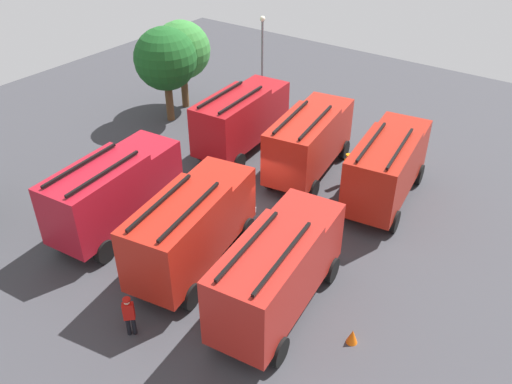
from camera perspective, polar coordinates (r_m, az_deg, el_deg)
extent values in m
plane|color=#38383D|center=(26.57, 0.00, -2.52)|extent=(52.07, 52.07, 0.00)
cube|color=#A52019|center=(21.97, 5.32, -4.64)|extent=(2.49, 2.75, 2.60)
cube|color=#8C9EAD|center=(22.57, 6.47, -2.57)|extent=(0.34, 2.12, 1.46)
cube|color=#A52019|center=(19.46, 1.00, -9.87)|extent=(5.07, 3.06, 2.90)
cube|color=black|center=(18.67, -0.82, -5.66)|extent=(4.30, 0.64, 0.12)
cube|color=black|center=(18.18, 2.98, -6.97)|extent=(4.30, 0.64, 0.12)
cube|color=silver|center=(23.56, 6.39, -5.26)|extent=(0.49, 2.38, 0.28)
cylinder|color=black|center=(23.47, 2.65, -6.50)|extent=(1.13, 0.48, 1.10)
cylinder|color=black|center=(22.78, 8.10, -8.32)|extent=(1.13, 0.48, 1.10)
cylinder|color=black|center=(20.38, -3.76, -14.24)|extent=(1.13, 0.48, 1.10)
cylinder|color=black|center=(19.59, 2.46, -16.77)|extent=(1.13, 0.48, 1.10)
cube|color=maroon|center=(29.43, 15.30, 4.85)|extent=(2.52, 2.78, 2.60)
cube|color=#8C9EAD|center=(30.21, 15.91, 6.19)|extent=(0.37, 2.12, 1.46)
cube|color=maroon|center=(26.35, 13.38, 1.99)|extent=(5.10, 3.14, 2.90)
cube|color=black|center=(25.73, 12.36, 5.36)|extent=(4.30, 0.71, 0.12)
cube|color=black|center=(25.47, 15.30, 4.61)|extent=(4.30, 0.71, 0.12)
cube|color=silver|center=(31.00, 15.57, 3.90)|extent=(0.52, 2.38, 0.28)
cylinder|color=black|center=(30.55, 12.82, 3.00)|extent=(1.14, 0.50, 1.10)
cylinder|color=black|center=(30.17, 17.15, 1.86)|extent=(1.14, 0.50, 1.10)
cylinder|color=black|center=(26.53, 9.70, -1.68)|extent=(1.14, 0.50, 1.10)
cylinder|color=black|center=(26.08, 14.65, -3.08)|extent=(1.14, 0.50, 1.10)
cube|color=#AB1E13|center=(24.19, -3.86, -0.57)|extent=(2.60, 2.84, 2.60)
cube|color=#8C9EAD|center=(24.79, -2.70, 1.25)|extent=(0.45, 2.11, 1.46)
cube|color=#AB1E13|center=(21.74, -8.39, -4.87)|extent=(5.16, 3.29, 2.90)
cube|color=black|center=(21.16, -10.29, -1.00)|extent=(4.28, 0.87, 0.12)
cube|color=black|center=(20.48, -7.13, -1.96)|extent=(4.28, 0.87, 0.12)
cube|color=silver|center=(25.70, -2.46, -1.35)|extent=(0.61, 2.37, 0.28)
cylinder|color=black|center=(25.74, -5.85, -2.56)|extent=(1.14, 0.54, 1.10)
cylinder|color=black|center=(24.77, -1.07, -3.99)|extent=(1.14, 0.54, 1.10)
cylinder|color=black|center=(22.70, -12.27, -9.05)|extent=(1.14, 0.54, 1.10)
cylinder|color=black|center=(21.59, -7.07, -11.08)|extent=(1.14, 0.54, 1.10)
cube|color=#A82115|center=(31.12, 7.51, 7.40)|extent=(2.55, 2.81, 2.60)
cube|color=#8C9EAD|center=(31.89, 8.23, 8.63)|extent=(0.40, 2.11, 1.46)
cube|color=#A82115|center=(28.12, 4.98, 4.94)|extent=(5.12, 3.20, 2.90)
cube|color=black|center=(27.65, 3.81, 8.12)|extent=(4.29, 0.77, 0.12)
cube|color=black|center=(27.19, 6.48, 7.52)|extent=(4.29, 0.77, 0.12)
cube|color=silver|center=(32.64, 8.12, 6.39)|extent=(0.56, 2.38, 0.28)
cylinder|color=black|center=(32.35, 5.45, 5.52)|extent=(1.14, 0.51, 1.10)
cylinder|color=black|center=(31.66, 9.47, 4.55)|extent=(1.14, 0.51, 1.10)
cylinder|color=black|center=(28.43, 1.65, 1.44)|extent=(1.14, 0.51, 1.10)
cylinder|color=black|center=(27.65, 6.12, 0.23)|extent=(1.14, 0.51, 1.10)
cube|color=maroon|center=(26.96, -11.50, 2.65)|extent=(2.44, 2.71, 2.60)
cube|color=#8C9EAD|center=(27.49, -10.18, 4.18)|extent=(0.29, 2.12, 1.46)
cube|color=maroon|center=(24.83, -16.69, -0.68)|extent=(5.03, 2.97, 2.90)
cube|color=black|center=(24.49, -18.41, 2.82)|extent=(4.31, 0.55, 0.12)
cube|color=black|center=(23.57, -16.11, 2.01)|extent=(4.31, 0.55, 0.12)
cube|color=silver|center=(28.31, -9.70, 1.73)|extent=(0.44, 2.38, 0.28)
cylinder|color=black|center=(28.60, -12.74, 0.75)|extent=(1.13, 0.46, 1.10)
cylinder|color=black|center=(27.22, -8.95, -0.60)|extent=(1.13, 0.46, 1.10)
cylinder|color=black|center=(25.96, -19.80, -4.31)|extent=(1.13, 0.46, 1.10)
cylinder|color=black|center=(24.43, -16.00, -6.15)|extent=(1.13, 0.46, 1.10)
cube|color=maroon|center=(33.34, 0.76, 9.52)|extent=(2.38, 2.66, 2.60)
cube|color=#8C9EAD|center=(34.05, 1.69, 10.61)|extent=(0.24, 2.13, 1.46)
cube|color=maroon|center=(30.61, -2.65, 7.52)|extent=(4.97, 2.85, 2.90)
cube|color=black|center=(30.32, -3.82, 10.48)|extent=(4.32, 0.44, 0.12)
cube|color=black|center=(29.60, -1.61, 9.95)|extent=(4.32, 0.44, 0.12)
cube|color=silver|center=(34.76, 1.78, 8.46)|extent=(0.37, 2.38, 0.28)
cylinder|color=black|center=(34.72, -0.80, 7.72)|extent=(1.12, 0.43, 1.10)
cylinder|color=black|center=(33.62, 2.68, 6.78)|extent=(1.12, 0.43, 1.10)
cylinder|color=black|center=(31.16, -5.64, 4.36)|extent=(1.12, 0.43, 1.10)
cylinder|color=black|center=(29.93, -1.94, 3.21)|extent=(1.12, 0.43, 1.10)
cylinder|color=black|center=(29.15, 9.58, 1.53)|extent=(0.16, 0.16, 0.85)
cylinder|color=black|center=(29.30, 9.84, 1.68)|extent=(0.16, 0.16, 0.85)
cube|color=orange|center=(28.82, 9.86, 2.94)|extent=(0.46, 0.31, 0.74)
sphere|color=tan|center=(28.58, 9.95, 3.78)|extent=(0.24, 0.24, 0.24)
cylinder|color=orange|center=(28.54, 9.97, 3.95)|extent=(0.30, 0.30, 0.07)
cylinder|color=black|center=(21.04, -13.02, -13.87)|extent=(0.16, 0.16, 0.84)
cylinder|color=black|center=(21.07, -13.60, -13.89)|extent=(0.16, 0.16, 0.84)
cube|color=#B7140F|center=(20.49, -13.59, -12.38)|extent=(0.46, 0.47, 0.73)
sphere|color=beige|center=(20.15, -13.78, -11.41)|extent=(0.24, 0.24, 0.24)
cylinder|color=#B7140F|center=(20.09, -13.81, -11.22)|extent=(0.30, 0.30, 0.07)
cylinder|color=brown|center=(36.10, -9.31, 9.55)|extent=(0.50, 0.50, 2.51)
sphere|color=#19511E|center=(35.03, -9.75, 13.98)|extent=(4.02, 4.02, 4.02)
cylinder|color=brown|center=(37.99, -7.69, 10.85)|extent=(0.49, 0.49, 2.43)
sphere|color=#337A33|center=(37.00, -8.03, 14.95)|extent=(3.88, 3.88, 3.88)
cone|color=#F2600C|center=(20.64, 10.35, -15.07)|extent=(0.43, 0.43, 0.62)
cone|color=#F2600C|center=(27.67, -18.26, -2.03)|extent=(0.44, 0.44, 0.63)
cylinder|color=slate|center=(37.35, 0.68, 13.58)|extent=(0.16, 0.16, 5.87)
sphere|color=#F2EFCC|center=(36.41, 0.71, 18.20)|extent=(0.36, 0.36, 0.36)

